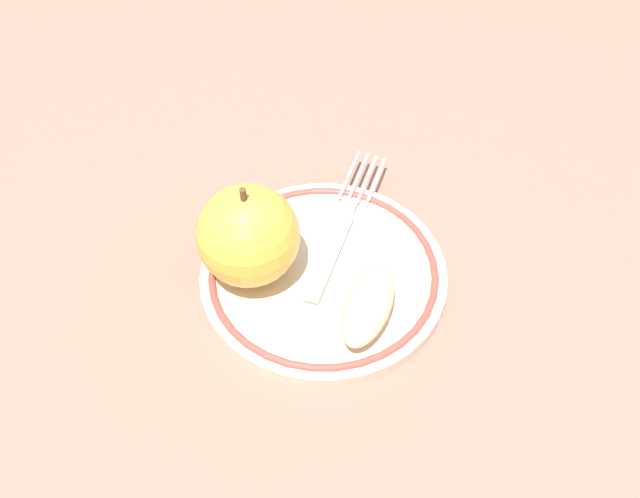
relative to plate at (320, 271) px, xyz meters
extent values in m
plane|color=#8E6454|center=(-0.01, 0.00, -0.01)|extent=(2.00, 2.00, 0.00)
cylinder|color=beige|center=(0.00, 0.00, 0.00)|extent=(0.19, 0.19, 0.01)
torus|color=#9E4339|center=(0.00, 0.00, 0.00)|extent=(0.18, 0.18, 0.01)
sphere|color=gold|center=(0.04, -0.03, 0.05)|extent=(0.08, 0.08, 0.08)
cylinder|color=brown|center=(0.04, -0.03, 0.09)|extent=(0.00, 0.00, 0.01)
ellipsoid|color=beige|center=(0.00, 0.06, 0.02)|extent=(0.08, 0.07, 0.02)
cube|color=silver|center=(-0.01, 0.00, 0.01)|extent=(0.08, 0.06, 0.00)
cube|color=silver|center=(-0.06, -0.03, 0.01)|extent=(0.02, 0.02, 0.00)
cube|color=silver|center=(-0.10, -0.04, 0.01)|extent=(0.05, 0.03, 0.00)
cube|color=silver|center=(-0.09, -0.05, 0.01)|extent=(0.05, 0.03, 0.00)
cube|color=silver|center=(-0.09, -0.05, 0.01)|extent=(0.05, 0.03, 0.00)
cube|color=silver|center=(-0.08, -0.06, 0.01)|extent=(0.05, 0.03, 0.00)
camera|label=1|loc=(0.22, 0.27, 0.44)|focal=40.00mm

